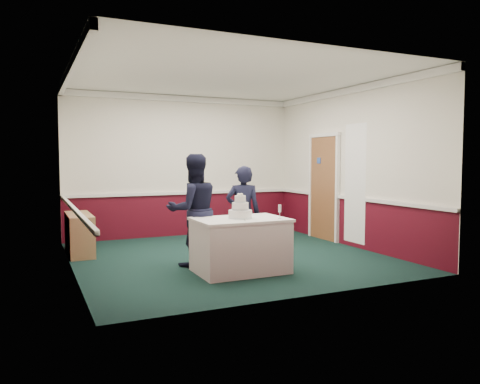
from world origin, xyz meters
name	(u,v)px	position (x,y,z in m)	size (l,w,h in m)	color
ground	(229,257)	(0.00, 0.00, 0.00)	(5.00, 5.00, 0.00)	#122D27
room_shell	(220,141)	(0.08, 0.61, 1.97)	(5.00, 5.00, 3.00)	silver
sideboard	(80,234)	(-2.28, 1.30, 0.35)	(0.41, 1.20, 0.70)	#AA8252
cake_table	(240,245)	(-0.27, -1.05, 0.40)	(1.32, 0.92, 0.79)	white
wedding_cake	(240,211)	(-0.27, -1.05, 0.90)	(0.35, 0.35, 0.36)	white
cake_knife	(244,220)	(-0.30, -1.25, 0.79)	(0.01, 0.22, 0.01)	silver
champagne_flute	(280,209)	(0.23, -1.33, 0.93)	(0.05, 0.05, 0.21)	silver
person_man	(194,210)	(-0.76, -0.38, 0.86)	(0.84, 0.65, 1.73)	black
person_woman	(243,213)	(0.11, -0.32, 0.77)	(0.56, 0.37, 1.54)	black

